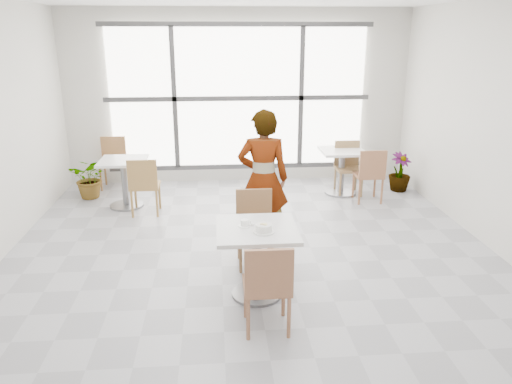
{
  "coord_description": "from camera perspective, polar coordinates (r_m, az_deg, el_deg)",
  "views": [
    {
      "loc": [
        -0.4,
        -5.14,
        2.59
      ],
      "look_at": [
        0.0,
        -0.3,
        1.0
      ],
      "focal_mm": 34.29,
      "sensor_mm": 36.0,
      "label": 1
    }
  ],
  "objects": [
    {
      "name": "wall_front",
      "position": [
        2.01,
        7.79,
        -14.92
      ],
      "size": [
        6.0,
        0.0,
        6.0
      ],
      "primitive_type": "plane",
      "rotation": [
        -1.57,
        0.0,
        0.0
      ],
      "color": "silver",
      "rests_on": "ground"
    },
    {
      "name": "bg_chair_right_far",
      "position": [
        8.32,
        10.67,
        3.26
      ],
      "size": [
        0.42,
        0.42,
        0.87
      ],
      "color": "#95744A",
      "rests_on": "ground"
    },
    {
      "name": "bg_chair_left_far",
      "position": [
        8.86,
        -16.32,
        3.76
      ],
      "size": [
        0.42,
        0.42,
        0.87
      ],
      "color": "#A06F43",
      "rests_on": "ground"
    },
    {
      "name": "main_table",
      "position": [
        4.94,
        0.1,
        -6.63
      ],
      "size": [
        0.8,
        0.8,
        0.75
      ],
      "color": "silver",
      "rests_on": "ground"
    },
    {
      "name": "plant_right",
      "position": [
        8.67,
        16.43,
        2.25
      ],
      "size": [
        0.48,
        0.48,
        0.66
      ],
      "primitive_type": "imported",
      "rotation": [
        0.0,
        0.0,
        0.41
      ],
      "color": "#558B3B",
      "rests_on": "ground"
    },
    {
      "name": "floor",
      "position": [
        5.77,
        -0.25,
        -8.54
      ],
      "size": [
        7.0,
        7.0,
        0.0
      ],
      "primitive_type": "plane",
      "color": "#9E9EA5",
      "rests_on": "ground"
    },
    {
      "name": "plant_left",
      "position": [
        8.39,
        -18.74,
        1.56
      ],
      "size": [
        0.7,
        0.63,
        0.67
      ],
      "primitive_type": "imported",
      "rotation": [
        0.0,
        0.0,
        -0.2
      ],
      "color": "#42823E",
      "rests_on": "ground"
    },
    {
      "name": "bg_chair_left_near",
      "position": [
        7.31,
        -12.94,
        1.05
      ],
      "size": [
        0.42,
        0.42,
        0.87
      ],
      "rotation": [
        0.0,
        0.0,
        3.14
      ],
      "color": "#A37942",
      "rests_on": "ground"
    },
    {
      "name": "person",
      "position": [
        6.04,
        0.83,
        1.53
      ],
      "size": [
        0.66,
        0.46,
        1.73
      ],
      "primitive_type": "imported",
      "rotation": [
        0.0,
        0.0,
        3.07
      ],
      "color": "black",
      "rests_on": "ground"
    },
    {
      "name": "bg_table_left",
      "position": [
        7.77,
        -15.11,
        1.78
      ],
      "size": [
        0.7,
        0.7,
        0.75
      ],
      "color": "white",
      "rests_on": "ground"
    },
    {
      "name": "window",
      "position": [
        8.65,
        -2.07,
        10.88
      ],
      "size": [
        4.6,
        0.07,
        2.52
      ],
      "color": "white",
      "rests_on": "ground"
    },
    {
      "name": "bg_chair_right_near",
      "position": [
        7.88,
        13.17,
        2.27
      ],
      "size": [
        0.42,
        0.42,
        0.87
      ],
      "rotation": [
        0.0,
        0.0,
        3.14
      ],
      "color": "#9D6545",
      "rests_on": "ground"
    },
    {
      "name": "wall_back",
      "position": [
        8.72,
        -2.09,
        10.94
      ],
      "size": [
        6.0,
        0.0,
        6.0
      ],
      "primitive_type": "plane",
      "rotation": [
        1.57,
        0.0,
        0.0
      ],
      "color": "silver",
      "rests_on": "ground"
    },
    {
      "name": "coffee_cup",
      "position": [
        4.87,
        -1.3,
        -3.68
      ],
      "size": [
        0.16,
        0.13,
        0.07
      ],
      "color": "white",
      "rests_on": "main_table"
    },
    {
      "name": "chair_near",
      "position": [
        4.36,
        1.37,
        -10.55
      ],
      "size": [
        0.42,
        0.42,
        0.87
      ],
      "rotation": [
        0.0,
        0.0,
        3.14
      ],
      "color": "#966144",
      "rests_on": "ground"
    },
    {
      "name": "chair_far",
      "position": [
        5.66,
        -0.16,
        -3.56
      ],
      "size": [
        0.42,
        0.42,
        0.87
      ],
      "color": "brown",
      "rests_on": "ground"
    },
    {
      "name": "bg_table_right",
      "position": [
        8.24,
        9.96,
        3.07
      ],
      "size": [
        0.7,
        0.7,
        0.75
      ],
      "color": "white",
      "rests_on": "ground"
    },
    {
      "name": "oatmeal_bowl",
      "position": [
        4.73,
        0.9,
        -4.22
      ],
      "size": [
        0.21,
        0.21,
        0.09
      ],
      "color": "white",
      "rests_on": "main_table"
    }
  ]
}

